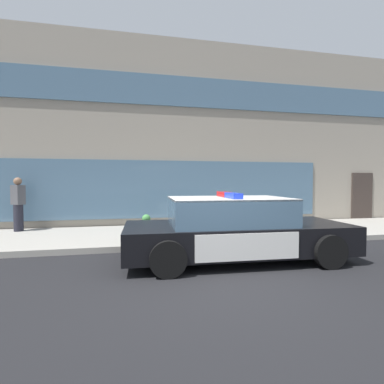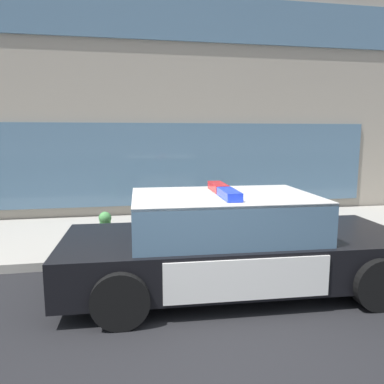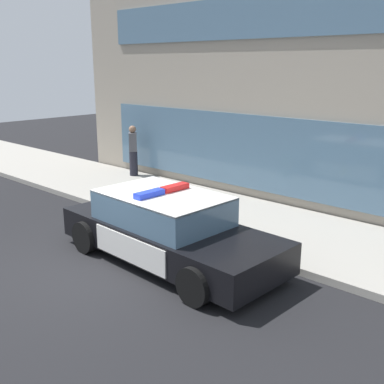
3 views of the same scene
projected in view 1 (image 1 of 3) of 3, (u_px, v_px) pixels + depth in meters
The scene contains 6 objects.
ground at pixel (209, 282), 4.93m from camera, with size 48.00×48.00×0.00m, color black.
sidewalk at pixel (175, 234), 8.91m from camera, with size 48.00×3.38×0.15m, color #A39E93.
storefront_building at pixel (198, 150), 16.12m from camera, with size 19.95×10.60×7.01m.
police_cruiser at pixel (234, 229), 6.29m from camera, with size 4.93×2.24×1.49m.
fire_hydrant at pixel (147, 229), 7.44m from camera, with size 0.34×0.39×0.73m.
pedestrian_on_sidewalk at pixel (18, 204), 9.06m from camera, with size 0.47×0.46×1.71m.
Camera 1 is at (-1.28, -4.71, 1.73)m, focal length 26.70 mm.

